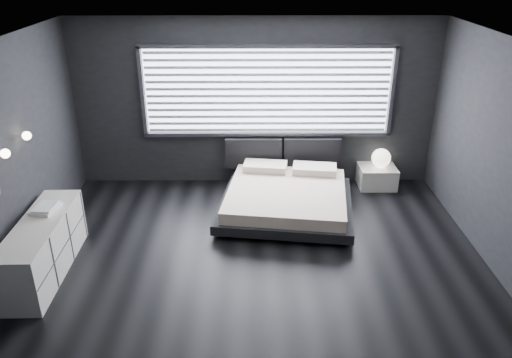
{
  "coord_description": "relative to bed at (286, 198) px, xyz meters",
  "views": [
    {
      "loc": [
        -0.04,
        -5.27,
        3.73
      ],
      "look_at": [
        0.0,
        0.85,
        0.9
      ],
      "focal_mm": 35.0,
      "sensor_mm": 36.0,
      "label": 1
    }
  ],
  "objects": [
    {
      "name": "room",
      "position": [
        -0.47,
        -1.59,
        1.16
      ],
      "size": [
        6.04,
        6.0,
        2.8
      ],
      "color": "black",
      "rests_on": "ground"
    },
    {
      "name": "window",
      "position": [
        -0.27,
        1.11,
        1.37
      ],
      "size": [
        4.14,
        0.09,
        1.52
      ],
      "color": "white",
      "rests_on": "ground"
    },
    {
      "name": "headboard",
      "position": [
        -0.01,
        1.05,
        0.33
      ],
      "size": [
        1.96,
        0.16,
        0.52
      ],
      "color": "black",
      "rests_on": "ground"
    },
    {
      "name": "sconce_near",
      "position": [
        -3.36,
        -1.54,
        1.36
      ],
      "size": [
        0.18,
        0.11,
        0.11
      ],
      "color": "silver",
      "rests_on": "ground"
    },
    {
      "name": "sconce_far",
      "position": [
        -3.36,
        -0.94,
        1.36
      ],
      "size": [
        0.18,
        0.11,
        0.11
      ],
      "color": "silver",
      "rests_on": "ground"
    },
    {
      "name": "bed",
      "position": [
        0.0,
        0.0,
        0.0
      ],
      "size": [
        2.23,
        2.15,
        0.51
      ],
      "color": "black",
      "rests_on": "ground"
    },
    {
      "name": "nightstand",
      "position": [
        1.61,
        0.91,
        -0.06
      ],
      "size": [
        0.62,
        0.52,
        0.36
      ],
      "primitive_type": "cube",
      "rotation": [
        0.0,
        0.0,
        0.0
      ],
      "color": "silver",
      "rests_on": "ground"
    },
    {
      "name": "orb_lamp",
      "position": [
        1.65,
        0.92,
        0.28
      ],
      "size": [
        0.32,
        0.32,
        0.32
      ],
      "primitive_type": "sphere",
      "color": "white",
      "rests_on": "nightstand"
    },
    {
      "name": "dresser",
      "position": [
        -3.12,
        -1.57,
        0.12
      ],
      "size": [
        0.53,
        1.8,
        0.72
      ],
      "color": "silver",
      "rests_on": "ground"
    },
    {
      "name": "book_stack",
      "position": [
        -3.14,
        -1.27,
        0.51
      ],
      "size": [
        0.34,
        0.41,
        0.07
      ],
      "color": "white",
      "rests_on": "dresser"
    }
  ]
}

